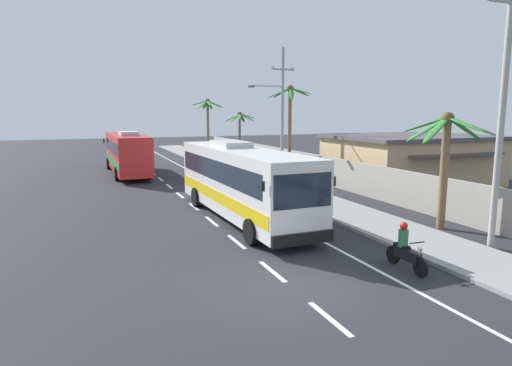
% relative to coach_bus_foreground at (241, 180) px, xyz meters
% --- Properties ---
extents(ground_plane, '(160.00, 160.00, 0.00)m').
position_rel_coach_bus_foreground_xyz_m(ground_plane, '(-1.52, -8.48, -1.90)').
color(ground_plane, '#28282D').
extents(sidewalk_kerb, '(3.20, 90.00, 0.14)m').
position_rel_coach_bus_foreground_xyz_m(sidewalk_kerb, '(5.28, 1.52, -1.83)').
color(sidewalk_kerb, gray).
rests_on(sidewalk_kerb, ground).
extents(lane_markings, '(3.37, 71.00, 0.01)m').
position_rel_coach_bus_foreground_xyz_m(lane_markings, '(0.43, 6.03, -1.90)').
color(lane_markings, white).
rests_on(lane_markings, ground).
extents(boundary_wall, '(0.24, 60.00, 1.99)m').
position_rel_coach_bus_foreground_xyz_m(boundary_wall, '(9.08, 5.52, -0.91)').
color(boundary_wall, '#9E998E').
rests_on(boundary_wall, ground).
extents(coach_bus_foreground, '(3.25, 12.02, 3.66)m').
position_rel_coach_bus_foreground_xyz_m(coach_bus_foreground, '(0.00, 0.00, 0.00)').
color(coach_bus_foreground, silver).
rests_on(coach_bus_foreground, ground).
extents(coach_bus_far_lane, '(3.00, 11.62, 3.58)m').
position_rel_coach_bus_foreground_xyz_m(coach_bus_far_lane, '(-3.56, 17.94, -0.04)').
color(coach_bus_far_lane, red).
rests_on(coach_bus_far_lane, ground).
extents(motorcycle_beside_bus, '(0.56, 1.96, 1.57)m').
position_rel_coach_bus_foreground_xyz_m(motorcycle_beside_bus, '(3.06, 9.69, -1.26)').
color(motorcycle_beside_bus, black).
rests_on(motorcycle_beside_bus, ground).
extents(motorcycle_trailing, '(0.56, 1.96, 1.55)m').
position_rel_coach_bus_foreground_xyz_m(motorcycle_trailing, '(2.62, -8.55, -1.27)').
color(motorcycle_trailing, black).
rests_on(motorcycle_trailing, ground).
extents(utility_pole_nearest, '(2.31, 0.24, 10.15)m').
position_rel_coach_bus_foreground_xyz_m(utility_pole_nearest, '(7.15, -7.94, 3.39)').
color(utility_pole_nearest, '#9E9E99').
rests_on(utility_pole_nearest, ground).
extents(utility_pole_mid, '(3.68, 0.24, 9.79)m').
position_rel_coach_bus_foreground_xyz_m(utility_pole_mid, '(7.07, 10.84, 3.26)').
color(utility_pole_mid, '#9E9E99').
rests_on(utility_pole_mid, ground).
extents(palm_nearest, '(3.68, 3.93, 5.11)m').
position_rel_coach_bus_foreground_xyz_m(palm_nearest, '(7.54, -5.03, 1.72)').
color(palm_nearest, brown).
rests_on(palm_nearest, ground).
extents(palm_second, '(3.34, 3.59, 5.14)m').
position_rel_coach_bus_foreground_xyz_m(palm_second, '(9.14, 25.96, 2.06)').
color(palm_second, brown).
rests_on(palm_second, ground).
extents(palm_third, '(3.57, 3.61, 6.59)m').
position_rel_coach_bus_foreground_xyz_m(palm_third, '(6.63, 29.74, 2.97)').
color(palm_third, brown).
rests_on(palm_third, ground).
extents(palm_fourth, '(3.83, 3.60, 7.26)m').
position_rel_coach_bus_foreground_xyz_m(palm_fourth, '(8.92, 13.22, 3.36)').
color(palm_fourth, brown).
rests_on(palm_fourth, ground).
extents(roadside_building, '(10.93, 9.06, 3.47)m').
position_rel_coach_bus_foreground_xyz_m(roadside_building, '(15.05, 5.84, -0.16)').
color(roadside_building, tan).
rests_on(roadside_building, ground).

